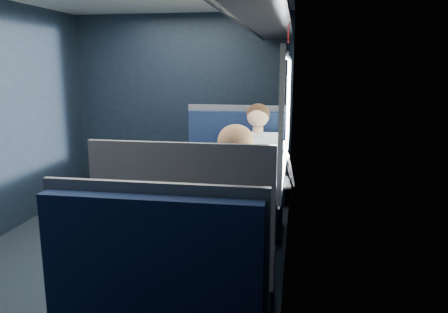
% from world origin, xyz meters
% --- Properties ---
extents(ground, '(2.80, 4.20, 0.01)m').
position_xyz_m(ground, '(0.00, 0.00, -0.01)').
color(ground, black).
extents(room_shell, '(3.00, 4.40, 2.40)m').
position_xyz_m(room_shell, '(0.02, 0.00, 1.48)').
color(room_shell, black).
rests_on(room_shell, ground).
extents(table, '(0.62, 1.00, 0.74)m').
position_xyz_m(table, '(1.03, 0.00, 0.66)').
color(table, '#54565E').
rests_on(table, ground).
extents(seat_bay_near, '(1.06, 0.62, 1.26)m').
position_xyz_m(seat_bay_near, '(0.83, 0.87, 0.42)').
color(seat_bay_near, black).
rests_on(seat_bay_near, ground).
extents(seat_bay_far, '(1.04, 0.62, 1.26)m').
position_xyz_m(seat_bay_far, '(0.85, -0.87, 0.41)').
color(seat_bay_far, black).
rests_on(seat_bay_far, ground).
extents(seat_row_front, '(1.04, 0.51, 1.16)m').
position_xyz_m(seat_row_front, '(0.85, 1.80, 0.41)').
color(seat_row_front, black).
rests_on(seat_row_front, ground).
extents(man, '(0.53, 0.56, 1.32)m').
position_xyz_m(man, '(1.10, 0.70, 0.72)').
color(man, black).
rests_on(man, ground).
extents(woman, '(0.53, 0.56, 1.32)m').
position_xyz_m(woman, '(1.10, -0.71, 0.73)').
color(woman, black).
rests_on(woman, ground).
extents(papers, '(0.74, 0.90, 0.01)m').
position_xyz_m(papers, '(0.91, -0.00, 0.74)').
color(papers, white).
rests_on(papers, table).
extents(laptop, '(0.29, 0.36, 0.25)m').
position_xyz_m(laptop, '(1.35, 0.03, 0.81)').
color(laptop, silver).
rests_on(laptop, table).
extents(bottle_small, '(0.06, 0.06, 0.21)m').
position_xyz_m(bottle_small, '(1.26, 0.22, 0.83)').
color(bottle_small, silver).
rests_on(bottle_small, table).
extents(cup, '(0.06, 0.06, 0.08)m').
position_xyz_m(cup, '(1.26, 0.41, 0.78)').
color(cup, white).
rests_on(cup, table).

